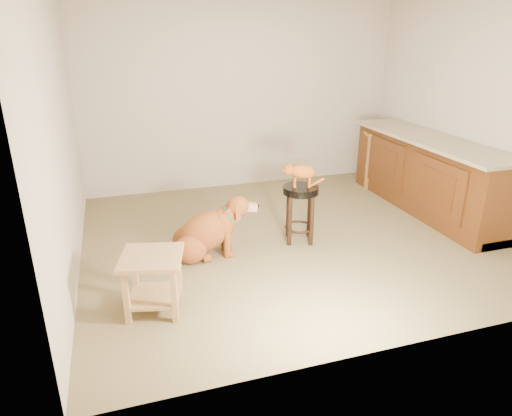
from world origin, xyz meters
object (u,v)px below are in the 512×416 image
object	(u,v)px
padded_stool	(300,203)
side_table	(153,274)
wood_stool	(377,157)
tabby_kitten	(300,172)
golden_retriever	(206,233)

from	to	relation	value
padded_stool	side_table	bearing A→B (deg)	-151.88
wood_stool	tabby_kitten	size ratio (longest dim) A/B	1.78
side_table	tabby_kitten	distance (m)	1.92
wood_stool	side_table	world-z (taller)	wood_stool
side_table	golden_retriever	distance (m)	1.03
wood_stool	padded_stool	bearing A→B (deg)	-141.68
padded_stool	tabby_kitten	world-z (taller)	tabby_kitten
wood_stool	tabby_kitten	world-z (taller)	tabby_kitten
golden_retriever	side_table	bearing A→B (deg)	-120.80
padded_stool	side_table	size ratio (longest dim) A/B	1.08
wood_stool	side_table	bearing A→B (deg)	-146.24
tabby_kitten	wood_stool	bearing A→B (deg)	55.79
padded_stool	golden_retriever	size ratio (longest dim) A/B	0.60
padded_stool	wood_stool	world-z (taller)	wood_stool
side_table	wood_stool	bearing A→B (deg)	33.76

